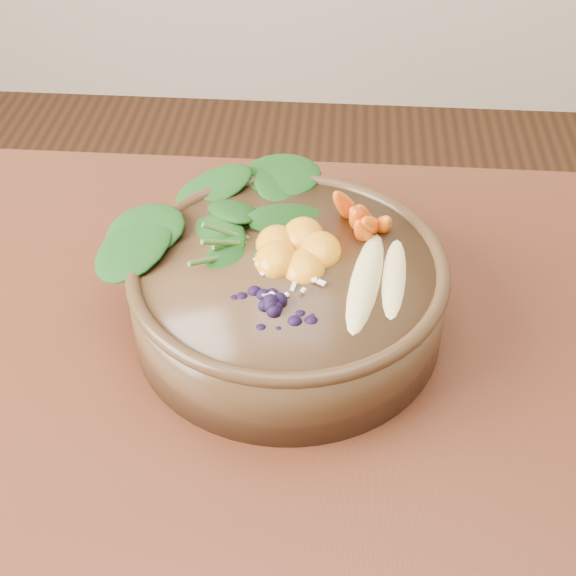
% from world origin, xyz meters
% --- Properties ---
extents(dining_table, '(1.60, 0.90, 0.75)m').
position_xyz_m(dining_table, '(0.00, 0.00, 0.66)').
color(dining_table, '#331C0C').
rests_on(dining_table, ground).
extents(stoneware_bowl, '(0.33, 0.33, 0.07)m').
position_xyz_m(stoneware_bowl, '(-0.13, 0.17, 0.79)').
color(stoneware_bowl, '#47301B').
rests_on(stoneware_bowl, dining_table).
extents(kale_heap, '(0.21, 0.20, 0.04)m').
position_xyz_m(kale_heap, '(-0.16, 0.23, 0.85)').
color(kale_heap, '#154311').
rests_on(kale_heap, stoneware_bowl).
extents(carrot_cluster, '(0.07, 0.07, 0.08)m').
position_xyz_m(carrot_cluster, '(-0.07, 0.23, 0.86)').
color(carrot_cluster, orange).
rests_on(carrot_cluster, stoneware_bowl).
extents(banana_halves, '(0.07, 0.15, 0.03)m').
position_xyz_m(banana_halves, '(-0.05, 0.15, 0.84)').
color(banana_halves, '#E0CC84').
rests_on(banana_halves, stoneware_bowl).
extents(mandarin_cluster, '(0.10, 0.10, 0.03)m').
position_xyz_m(mandarin_cluster, '(-0.13, 0.18, 0.84)').
color(mandarin_cluster, orange).
rests_on(mandarin_cluster, stoneware_bowl).
extents(blueberry_pile, '(0.15, 0.12, 0.04)m').
position_xyz_m(blueberry_pile, '(-0.14, 0.11, 0.84)').
color(blueberry_pile, black).
rests_on(blueberry_pile, stoneware_bowl).
extents(coconut_flakes, '(0.10, 0.08, 0.01)m').
position_xyz_m(coconut_flakes, '(-0.13, 0.15, 0.83)').
color(coconut_flakes, white).
rests_on(coconut_flakes, stoneware_bowl).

